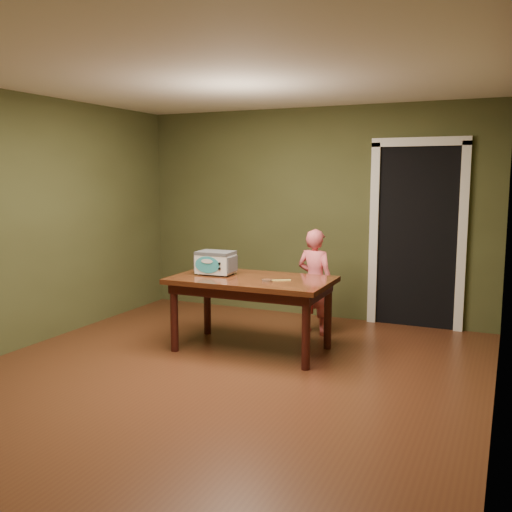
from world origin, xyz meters
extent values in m
plane|color=#512917|center=(0.00, 0.00, 0.00)|extent=(5.00, 5.00, 0.00)
cube|color=#454B28|center=(0.00, 2.50, 1.30)|extent=(4.50, 0.02, 2.60)
cube|color=#454B28|center=(-2.25, 0.00, 1.30)|extent=(0.02, 5.00, 2.60)
cube|color=#454B28|center=(2.25, 0.00, 1.30)|extent=(0.02, 5.00, 2.60)
cube|color=white|center=(0.00, 0.00, 2.60)|extent=(4.50, 5.00, 0.02)
cube|color=black|center=(1.30, 2.80, 1.05)|extent=(0.90, 0.60, 2.10)
cube|color=black|center=(1.30, 2.48, 1.05)|extent=(0.90, 0.02, 2.10)
cube|color=white|center=(0.80, 2.47, 1.05)|extent=(0.10, 0.06, 2.20)
cube|color=white|center=(1.80, 2.47, 1.05)|extent=(0.10, 0.06, 2.20)
cube|color=white|center=(1.30, 2.47, 2.15)|extent=(1.10, 0.06, 0.10)
cube|color=#35170C|center=(-0.06, 0.84, 0.72)|extent=(1.61, 0.92, 0.05)
cube|color=black|center=(-0.06, 0.84, 0.65)|extent=(1.49, 0.80, 0.10)
cylinder|color=black|center=(-0.76, 0.48, 0.35)|extent=(0.08, 0.08, 0.70)
cylinder|color=black|center=(-0.77, 1.18, 0.35)|extent=(0.08, 0.08, 0.70)
cylinder|color=black|center=(0.64, 0.50, 0.35)|extent=(0.08, 0.08, 0.70)
cylinder|color=black|center=(0.63, 1.20, 0.35)|extent=(0.08, 0.08, 0.70)
cylinder|color=#4C4F54|center=(-0.63, 0.76, 0.76)|extent=(0.02, 0.02, 0.02)
cylinder|color=#4C4F54|center=(-0.64, 0.96, 0.76)|extent=(0.02, 0.02, 0.02)
cylinder|color=#4C4F54|center=(-0.33, 0.78, 0.76)|extent=(0.02, 0.02, 0.02)
cylinder|color=#4C4F54|center=(-0.34, 0.97, 0.76)|extent=(0.02, 0.02, 0.02)
cube|color=white|center=(-0.49, 0.87, 0.87)|extent=(0.37, 0.27, 0.21)
cube|color=#4C4F54|center=(-0.49, 0.87, 0.98)|extent=(0.38, 0.28, 0.03)
cube|color=#4C4F54|center=(-0.67, 0.86, 0.87)|extent=(0.03, 0.23, 0.16)
cube|color=#4C4F54|center=(-0.30, 0.88, 0.87)|extent=(0.03, 0.23, 0.16)
ellipsoid|color=teal|center=(-0.51, 0.73, 0.87)|extent=(0.28, 0.02, 0.17)
cylinder|color=black|center=(-0.37, 0.74, 0.89)|extent=(0.03, 0.01, 0.02)
cylinder|color=black|center=(-0.37, 0.74, 0.84)|extent=(0.02, 0.01, 0.02)
cylinder|color=silver|center=(0.16, 0.72, 0.76)|extent=(0.10, 0.10, 0.02)
cylinder|color=#502F1A|center=(0.16, 0.72, 0.77)|extent=(0.09, 0.09, 0.01)
cube|color=#FFF36E|center=(0.27, 0.82, 0.75)|extent=(0.17, 0.11, 0.01)
imported|color=#F0636C|center=(0.32, 1.71, 0.59)|extent=(0.48, 0.36, 1.18)
camera|label=1|loc=(2.30, -4.29, 1.78)|focal=40.00mm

